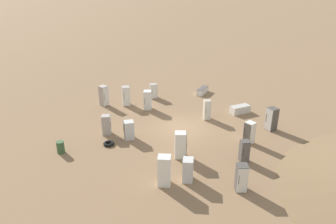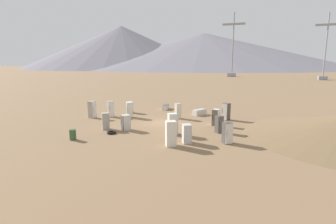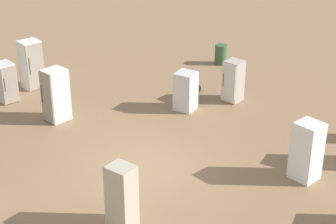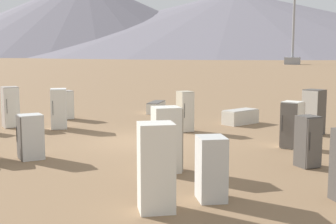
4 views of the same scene
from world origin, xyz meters
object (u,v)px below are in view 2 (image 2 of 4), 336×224
scrap_tire (112,132)px  discarded_fridge_15 (187,134)px  discarded_fridge_14 (130,107)px  discarded_fridge_7 (226,112)px  discarded_fridge_3 (111,109)px  discarded_fridge_12 (216,117)px  discarded_fridge_1 (219,124)px  discarded_fridge_8 (227,133)px  discarded_fridge_0 (126,122)px  discarded_fridge_5 (171,134)px  discarded_fridge_9 (178,111)px  discarded_fridge_13 (199,112)px  rusty_barrel (73,135)px  discarded_fridge_4 (166,107)px  discarded_fridge_11 (106,121)px  discarded_fridge_6 (92,110)px  power_pylon_1 (325,59)px  discarded_fridge_10 (173,124)px  power_pylon_2 (232,57)px  discarded_fridge_2 (130,110)px

scrap_tire → discarded_fridge_15: bearing=-1.6°
discarded_fridge_14 → discarded_fridge_7: bearing=124.4°
discarded_fridge_3 → discarded_fridge_12: bearing=128.5°
discarded_fridge_1 → discarded_fridge_8: 3.20m
discarded_fridge_0 → discarded_fridge_12: (7.53, 4.78, 0.12)m
discarded_fridge_0 → discarded_fridge_5: bearing=-168.2°
discarded_fridge_12 → scrap_tire: 10.32m
discarded_fridge_9 → discarded_fridge_12: 4.96m
discarded_fridge_12 → discarded_fridge_3: bearing=15.0°
discarded_fridge_13 → discarded_fridge_15: size_ratio=1.28×
discarded_fridge_0 → scrap_tire: size_ratio=1.77×
discarded_fridge_5 → discarded_fridge_15: (0.89, 1.16, -0.22)m
discarded_fridge_5 → discarded_fridge_7: bearing=45.7°
rusty_barrel → discarded_fridge_5: bearing=9.8°
discarded_fridge_4 → discarded_fridge_11: bearing=76.0°
discarded_fridge_3 → discarded_fridge_5: (10.39, -7.75, 0.05)m
discarded_fridge_0 → discarded_fridge_15: 6.76m
discarded_fridge_6 → discarded_fridge_14: size_ratio=1.33×
discarded_fridge_6 → scrap_tire: 7.83m
discarded_fridge_5 → discarded_fridge_15: bearing=20.7°
discarded_fridge_11 → rusty_barrel: discarded_fridge_11 is taller
discarded_fridge_14 → rusty_barrel: size_ratio=1.65×
discarded_fridge_11 → discarded_fridge_15: 8.51m
discarded_fridge_3 → discarded_fridge_5: discarded_fridge_5 is taller
power_pylon_1 → discarded_fridge_12: (-22.91, -85.20, -6.59)m
discarded_fridge_10 → discarded_fridge_14: 11.45m
power_pylon_1 → discarded_fridge_6: power_pylon_1 is taller
power_pylon_2 → discarded_fridge_8: power_pylon_2 is taller
discarded_fridge_2 → rusty_barrel: 9.57m
discarded_fridge_15 → scrap_tire: bearing=148.0°
discarded_fridge_6 → discarded_fridge_7: 15.08m
discarded_fridge_1 → discarded_fridge_8: discarded_fridge_8 is taller
discarded_fridge_8 → discarded_fridge_9: 9.86m
discarded_fridge_5 → discarded_fridge_0: bearing=120.1°
discarded_fridge_5 → discarded_fridge_12: (1.91, 7.77, -0.13)m
discarded_fridge_0 → discarded_fridge_9: bearing=-74.1°
discarded_fridge_8 → discarded_fridge_5: bearing=-6.9°
discarded_fridge_1 → discarded_fridge_15: 4.41m
discarded_fridge_3 → discarded_fridge_9: discarded_fridge_3 is taller
discarded_fridge_7 → discarded_fridge_9: discarded_fridge_7 is taller
discarded_fridge_11 → discarded_fridge_15: bearing=40.6°
discarded_fridge_12 → discarded_fridge_14: 11.82m
discarded_fridge_11 → discarded_fridge_12: bearing=78.9°
power_pylon_1 → discarded_fridge_3: bearing=-112.5°
discarded_fridge_11 → discarded_fridge_8: bearing=48.2°
discarded_fridge_6 → discarded_fridge_4: bearing=151.7°
power_pylon_1 → scrap_tire: 96.98m
discarded_fridge_0 → discarded_fridge_10: discarded_fridge_10 is taller
discarded_fridge_10 → discarded_fridge_12: (2.90, 4.65, -0.10)m
discarded_fridge_14 → discarded_fridge_12: bearing=109.2°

